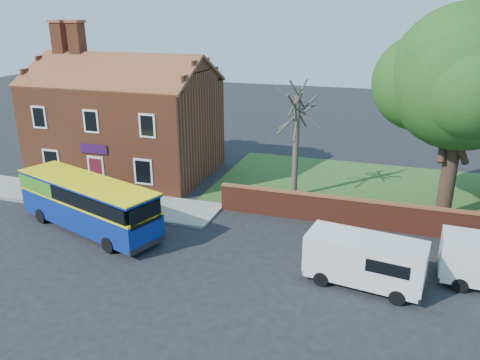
% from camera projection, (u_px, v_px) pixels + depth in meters
% --- Properties ---
extents(ground, '(120.00, 120.00, 0.00)m').
position_uv_depth(ground, '(132.00, 258.00, 22.33)').
color(ground, black).
rests_on(ground, ground).
extents(pavement, '(18.00, 3.50, 0.12)m').
position_uv_depth(pavement, '(82.00, 198.00, 29.54)').
color(pavement, gray).
rests_on(pavement, ground).
extents(kerb, '(18.00, 0.15, 0.14)m').
position_uv_depth(kerb, '(64.00, 208.00, 27.97)').
color(kerb, slate).
rests_on(kerb, ground).
extents(grass_strip, '(26.00, 12.00, 0.04)m').
position_uv_depth(grass_strip, '(415.00, 195.00, 30.10)').
color(grass_strip, '#426B28').
rests_on(grass_strip, ground).
extents(shop_building, '(12.30, 8.13, 10.50)m').
position_uv_depth(shop_building, '(126.00, 126.00, 33.57)').
color(shop_building, brown).
rests_on(shop_building, ground).
extents(boundary_wall, '(22.00, 0.38, 1.60)m').
position_uv_depth(boundary_wall, '(419.00, 220.00, 24.47)').
color(boundary_wall, maroon).
rests_on(boundary_wall, ground).
extents(bus, '(9.39, 5.08, 2.79)m').
position_uv_depth(bus, '(84.00, 201.00, 24.91)').
color(bus, navy).
rests_on(bus, ground).
extents(van_near, '(5.12, 2.63, 2.15)m').
position_uv_depth(van_near, '(365.00, 259.00, 19.73)').
color(van_near, silver).
rests_on(van_near, ground).
extents(large_tree, '(9.58, 7.58, 11.68)m').
position_uv_depth(large_tree, '(464.00, 82.00, 24.37)').
color(large_tree, black).
rests_on(large_tree, ground).
extents(bare_tree, '(2.63, 3.13, 7.00)m').
position_uv_depth(bare_tree, '(296.00, 142.00, 28.75)').
color(bare_tree, '#4C4238').
rests_on(bare_tree, ground).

